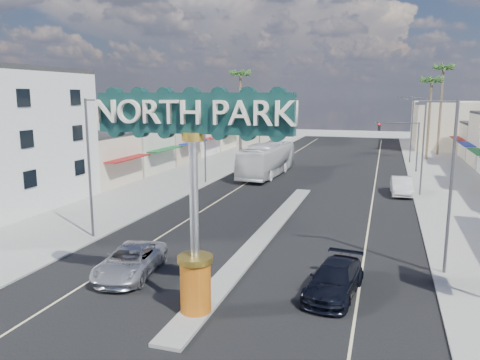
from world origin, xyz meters
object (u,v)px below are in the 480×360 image
Objects in this scene: palm_right_far at (443,73)px; gateway_sign at (193,178)px; palm_left_far at (240,78)px; city_bus at (267,160)px; palm_right_mid at (431,84)px; traffic_signal_left at (254,133)px; streetlight_l_far at (261,123)px; streetlight_r_mid at (421,141)px; streetlight_r_near at (448,179)px; streetlight_l_mid at (206,135)px; car_parked_right at (401,186)px; suv_right at (334,280)px; traffic_signal_right at (402,137)px; suv_left at (130,261)px; streetlight_l_near at (91,161)px; streetlight_r_far at (411,126)px.

gateway_sign is at bearing -104.03° from palm_right_far.
palm_left_far is 18.05m from city_bus.
city_bus is (-18.59, -19.34, -8.74)m from palm_right_mid.
gateway_sign reaches higher than traffic_signal_left.
streetlight_l_far is 1.00× the size of streetlight_r_mid.
streetlight_l_far is at bearing 133.48° from streetlight_r_mid.
streetlight_l_mid is at bearing 136.21° from streetlight_r_near.
palm_left_far is 31.50m from car_parked_right.
suv_right is at bearing -67.41° from palm_left_far.
traffic_signal_right is 38.57m from suv_right.
streetlight_r_near is 1.65× the size of suv_left.
palm_right_far reaches higher than city_bus.
streetlight_l_far is at bearing 90.00° from streetlight_l_mid.
streetlight_r_mid is at bearing -46.52° from streetlight_l_far.
traffic_signal_left is at bearing 87.90° from streetlight_l_near.
gateway_sign is 1.02× the size of streetlight_l_near.
streetlight_l_mid is 21.16m from palm_left_far.
traffic_signal_right is 1.18× the size of car_parked_right.
streetlight_r_mid is at bearing -6.36° from car_parked_right.
streetlight_r_near is 0.74× the size of palm_right_mid.
palm_left_far is (-3.82, 6.01, 7.22)m from traffic_signal_left.
streetlight_r_near is at bearing -88.37° from car_parked_right.
suv_left is 31.61m from city_bus.
traffic_signal_left is 23.11m from car_parked_right.
gateway_sign is at bearing -110.42° from streetlight_r_mid.
city_bus is at bearing -60.94° from palm_left_far.
streetlight_r_far is at bearing 91.14° from suv_right.
gateway_sign is 7.79m from suv_left.
traffic_signal_right is 20.59m from palm_right_far.
palm_right_mid is (13.00, 54.02, 4.67)m from gateway_sign.
palm_right_mid is at bearing 88.75° from suv_right.
palm_left_far is at bearing -156.80° from palm_right_far.
city_bus is (-5.59, 34.68, -4.07)m from gateway_sign.
streetlight_l_mid reaches higher than traffic_signal_right.
streetlight_r_mid is (0.00, 20.00, 0.00)m from streetlight_r_near.
streetlight_r_near reaches higher than traffic_signal_left.
traffic_signal_left is at bearing 88.45° from suv_left.
streetlight_l_far is (0.00, 22.00, 0.00)m from streetlight_l_mid.
streetlight_l_far is (-10.43, 50.02, -0.86)m from gateway_sign.
palm_right_far is at bearing 21.46° from streetlight_l_far.
streetlight_l_far is at bearing 128.97° from car_parked_right.
palm_right_far is 1.06× the size of city_bus.
palm_right_far is at bearing 51.52° from streetlight_l_mid.
streetlight_l_near is 1.00× the size of streetlight_r_mid.
traffic_signal_left reaches higher than suv_left.
streetlight_l_mid is 0.74× the size of palm_right_mid.
streetlight_r_near is 16.71m from suv_left.
streetlight_l_near is at bearing 142.45° from gateway_sign.
car_parked_right is at bearing -90.92° from traffic_signal_right.
suv_left is at bearing -83.77° from traffic_signal_left.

